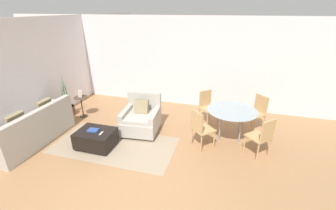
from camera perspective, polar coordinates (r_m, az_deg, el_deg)
ground_plane at (r=4.46m, az=-10.47°, el=-18.16°), size 20.00×20.00×0.00m
wall_back at (r=7.16m, az=2.25°, el=10.80°), size 12.00×0.06×2.75m
wall_left at (r=6.77m, az=-31.12°, el=6.72°), size 0.06×12.00×2.75m
area_rug at (r=5.45m, az=-13.42°, el=-9.85°), size 2.80×1.43×0.01m
couch at (r=6.15m, az=-31.40°, el=-5.61°), size 0.88×2.01×0.92m
armchair at (r=5.77m, az=-6.85°, el=-3.44°), size 0.96×1.01×0.93m
ottoman at (r=5.40m, az=-17.82°, el=-8.01°), size 0.82×0.64×0.40m
book_stack at (r=5.33m, az=-18.49°, el=-6.09°), size 0.26×0.20×0.03m
tv_remote_primary at (r=5.17m, az=-16.62°, el=-6.89°), size 0.05×0.15×0.01m
potted_plant at (r=7.27m, az=-24.14°, el=-0.59°), size 0.39×0.39×1.25m
side_table at (r=6.92m, az=-21.11°, el=0.46°), size 0.38×0.38×0.61m
picture_frame at (r=6.82m, az=-21.46°, el=2.68°), size 0.12×0.07×0.20m
dining_table at (r=5.53m, az=15.88°, el=-1.91°), size 1.18×1.18×0.73m
dining_chair_near_left at (r=5.04m, az=8.24°, el=-5.54°), size 0.59×0.59×0.90m
dining_chair_near_right at (r=5.07m, az=22.87°, el=-7.07°), size 0.59×0.59×0.90m
dining_chair_far_left at (r=6.19m, az=9.93°, el=0.05°), size 0.59×0.59×0.90m
dining_chair_far_right at (r=6.22m, az=21.77°, el=-1.23°), size 0.59×0.59×0.90m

